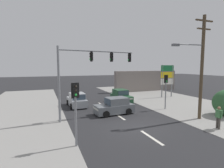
% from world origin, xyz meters
% --- Properties ---
extents(ground_plane, '(140.00, 140.00, 0.00)m').
position_xyz_m(ground_plane, '(0.00, 0.00, 0.00)').
color(ground_plane, '#28282B').
extents(lane_dash_near, '(0.20, 2.40, 0.01)m').
position_xyz_m(lane_dash_near, '(0.00, -2.00, 0.00)').
color(lane_dash_near, silver).
rests_on(lane_dash_near, ground).
extents(lane_dash_mid, '(0.20, 2.40, 0.01)m').
position_xyz_m(lane_dash_mid, '(0.00, 3.00, 0.00)').
color(lane_dash_mid, silver).
rests_on(lane_dash_mid, ground).
extents(lane_dash_far, '(0.20, 2.40, 0.01)m').
position_xyz_m(lane_dash_far, '(0.00, 8.00, 0.00)').
color(lane_dash_far, silver).
rests_on(lane_dash_far, ground).
extents(kerb_right_verge, '(10.00, 44.00, 0.02)m').
position_xyz_m(kerb_right_verge, '(9.00, 2.00, 0.01)').
color(kerb_right_verge, gray).
rests_on(kerb_right_verge, ground).
extents(kerb_left_verge, '(8.00, 40.00, 0.02)m').
position_xyz_m(kerb_left_verge, '(-8.50, 4.00, 0.01)').
color(kerb_left_verge, gray).
rests_on(kerb_left_verge, ground).
extents(utility_pole_foreground_right, '(3.78, 0.52, 8.53)m').
position_xyz_m(utility_pole_foreground_right, '(5.87, -0.16, 4.62)').
color(utility_pole_foreground_right, '#4C3D2B').
rests_on(utility_pole_foreground_right, ground).
extents(traffic_signal_mast, '(6.86, 1.03, 6.00)m').
position_xyz_m(traffic_signal_mast, '(-2.69, 3.43, 4.35)').
color(traffic_signal_mast, slate).
rests_on(traffic_signal_mast, ground).
extents(pedestal_signal_right_kerb, '(0.44, 0.29, 3.56)m').
position_xyz_m(pedestal_signal_right_kerb, '(5.49, 3.62, 2.42)').
color(pedestal_signal_right_kerb, slate).
rests_on(pedestal_signal_right_kerb, ground).
extents(pedestal_signal_left_kerb, '(0.44, 0.30, 3.56)m').
position_xyz_m(pedestal_signal_left_kerb, '(-4.59, -1.50, 2.42)').
color(pedestal_signal_left_kerb, slate).
rests_on(pedestal_signal_left_kerb, ground).
extents(shopping_plaza_sign, '(2.10, 0.16, 4.60)m').
position_xyz_m(shopping_plaza_sign, '(10.32, 9.42, 2.98)').
color(shopping_plaza_sign, slate).
rests_on(shopping_plaza_sign, ground).
extents(shopfront_wall_far, '(12.00, 1.00, 3.60)m').
position_xyz_m(shopfront_wall_far, '(11.00, 16.00, 1.80)').
color(shopfront_wall_far, gray).
rests_on(shopfront_wall_far, ground).
extents(hatchback_crossing_left, '(3.72, 1.95, 1.53)m').
position_xyz_m(hatchback_crossing_left, '(-0.07, 3.88, 0.70)').
color(hatchback_crossing_left, slate).
rests_on(hatchback_crossing_left, ground).
extents(hatchback_oncoming_mid, '(1.88, 3.69, 1.53)m').
position_xyz_m(hatchback_oncoming_mid, '(-2.82, 8.18, 0.70)').
color(hatchback_oncoming_mid, '#A3A8AD').
rests_on(hatchback_oncoming_mid, ground).
extents(hatchback_oncoming_near, '(1.82, 3.66, 1.53)m').
position_xyz_m(hatchback_oncoming_near, '(2.76, 8.72, 0.70)').
color(hatchback_oncoming_near, '#235633').
rests_on(hatchback_oncoming_near, ground).
extents(pedestrian_at_kerb, '(0.26, 0.56, 1.63)m').
position_xyz_m(pedestrian_at_kerb, '(5.23, -2.49, 0.93)').
color(pedestrian_at_kerb, '#47423D').
rests_on(pedestrian_at_kerb, ground).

